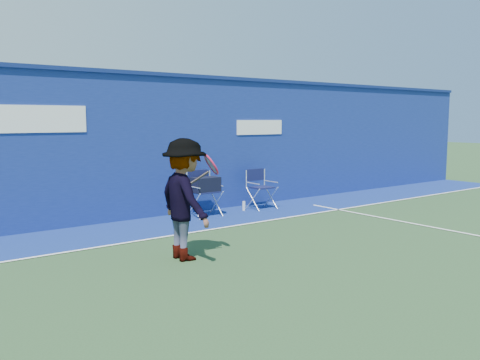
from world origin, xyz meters
TOP-DOWN VIEW (x-y plane):
  - ground at (0.00, 0.00)m, footprint 80.00×80.00m
  - stadium_wall at (-0.00, 5.20)m, footprint 24.00×0.50m
  - out_of_bounds_strip at (0.00, 4.10)m, footprint 24.00×1.80m
  - court_lines at (0.00, 0.60)m, footprint 24.00×12.00m
  - directors_chair_left at (1.62, 4.44)m, footprint 0.59×0.55m
  - directors_chair_right at (3.20, 4.43)m, footprint 0.55×0.50m
  - water_bottle at (2.69, 4.44)m, footprint 0.07×0.07m
  - tennis_player at (-0.47, 1.77)m, footprint 0.92×1.20m

SIDE VIEW (x-z plane):
  - ground at x=0.00m, z-range 0.00..0.00m
  - out_of_bounds_strip at x=0.00m, z-range 0.00..0.01m
  - court_lines at x=0.00m, z-range 0.01..0.01m
  - water_bottle at x=2.69m, z-range 0.00..0.22m
  - directors_chair_right at x=3.20m, z-range -0.17..0.75m
  - directors_chair_left at x=1.62m, z-range -0.07..0.92m
  - tennis_player at x=-0.47m, z-range 0.00..1.82m
  - stadium_wall at x=0.00m, z-range 0.01..3.09m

